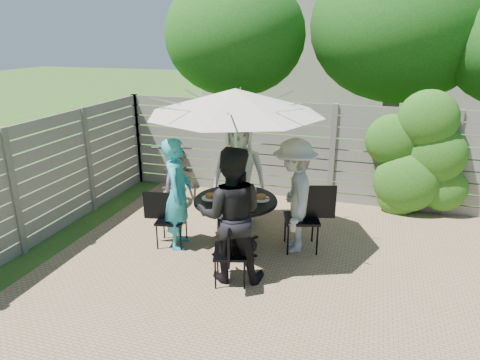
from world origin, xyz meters
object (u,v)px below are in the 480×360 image
(person_back, at_px, (239,174))
(coffee_cup, at_px, (243,190))
(person_left, at_px, (178,194))
(glass_back, at_px, (230,188))
(plate_right, at_px, (261,198))
(glass_left, at_px, (217,197))
(umbrella, at_px, (235,101))
(syrup_jug, at_px, (232,192))
(person_right, at_px, (294,196))
(chair_back, at_px, (240,204))
(bicycle, at_px, (178,166))
(person_front, at_px, (231,215))
(plate_back, at_px, (237,189))
(plate_left, at_px, (211,197))
(chair_front, at_px, (230,265))
(patio_table, at_px, (236,214))
(glass_front, at_px, (242,201))
(plate_front, at_px, (234,207))
(chair_left, at_px, (171,230))
(chair_right, at_px, (302,231))
(glass_right, at_px, (254,192))

(person_back, distance_m, coffee_cup, 0.62)
(person_left, relative_size, glass_back, 11.79)
(plate_right, xyz_separation_m, glass_left, (-0.58, -0.25, 0.05))
(umbrella, distance_m, syrup_jug, 1.31)
(person_right, bearing_deg, chair_back, -139.39)
(person_right, relative_size, bicycle, 0.80)
(person_front, bearing_deg, bicycle, -67.08)
(umbrella, bearing_deg, plate_back, 103.94)
(syrup_jug, bearing_deg, person_right, 10.73)
(chair_back, distance_m, person_back, 0.60)
(coffee_cup, bearing_deg, glass_back, -177.00)
(plate_left, bearing_deg, chair_front, -55.56)
(chair_front, bearing_deg, bicycle, 20.25)
(patio_table, bearing_deg, glass_front, -54.06)
(person_front, bearing_deg, plate_front, -90.00)
(chair_left, height_order, plate_front, chair_left)
(person_front, xyz_separation_m, chair_right, (0.74, 1.04, -0.58))
(person_back, distance_m, plate_left, 0.91)
(chair_left, bearing_deg, chair_back, 48.47)
(glass_left, bearing_deg, chair_left, -174.59)
(chair_left, relative_size, person_front, 0.48)
(chair_right, bearing_deg, chair_front, 41.80)
(chair_back, relative_size, glass_front, 7.02)
(plate_left, relative_size, glass_front, 1.86)
(plate_back, distance_m, bicycle, 2.28)
(umbrella, height_order, person_back, umbrella)
(chair_right, bearing_deg, plate_right, -3.08)
(plate_back, bearing_deg, person_front, -76.06)
(plate_left, bearing_deg, person_right, 13.94)
(person_front, distance_m, plate_front, 0.48)
(person_back, height_order, bicycle, person_back)
(person_front, relative_size, glass_back, 12.57)
(person_back, distance_m, syrup_jug, 0.78)
(syrup_jug, bearing_deg, plate_left, -156.60)
(plate_back, bearing_deg, plate_front, -76.06)
(umbrella, height_order, chair_left, umbrella)
(plate_back, height_order, syrup_jug, syrup_jug)
(person_back, relative_size, plate_right, 6.75)
(umbrella, bearing_deg, person_back, 103.94)
(chair_back, xyz_separation_m, glass_left, (0.00, -1.10, 0.55))
(chair_left, bearing_deg, plate_right, 3.43)
(umbrella, height_order, person_left, umbrella)
(coffee_cup, bearing_deg, patio_table, -100.50)
(person_right, bearing_deg, person_left, -90.00)
(plate_right, bearing_deg, syrup_jug, -172.85)
(person_left, height_order, chair_front, person_left)
(umbrella, height_order, glass_right, umbrella)
(plate_back, bearing_deg, chair_back, 103.81)
(plate_right, relative_size, syrup_jug, 1.62)
(person_right, bearing_deg, bicycle, -136.38)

